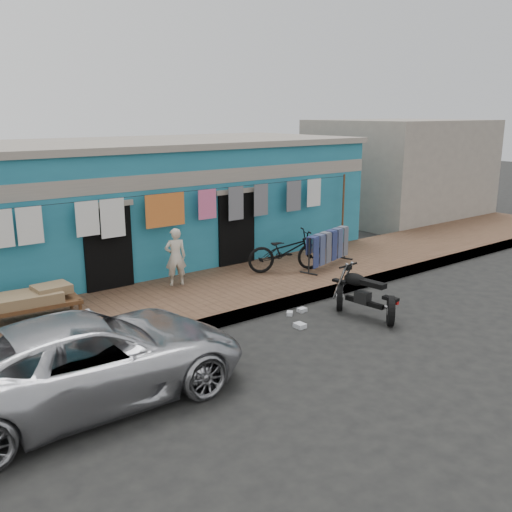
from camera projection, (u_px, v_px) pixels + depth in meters
The scene contains 15 objects.
ground at pixel (321, 335), 10.74m from camera, with size 80.00×80.00×0.00m, color black.
sidewalk at pixel (229, 291), 13.00m from camera, with size 28.00×3.00×0.25m, color brown.
curb at pixel (269, 308), 11.90m from camera, with size 28.00×0.10×0.25m, color gray.
building at pixel (144, 202), 15.66m from camera, with size 12.20×5.20×3.36m.
neighbor_right at pixel (399, 170), 22.20m from camera, with size 6.00×5.00×3.80m, color #9E9384.
clothesline at pixel (182, 212), 13.28m from camera, with size 10.06×0.06×2.10m.
car at pixel (89, 358), 8.17m from camera, with size 2.16×4.75×1.34m, color silver.
seated_person at pixel (176, 257), 12.87m from camera, with size 0.48×0.32×1.33m, color beige.
bicycle at pixel (286, 247), 14.04m from camera, with size 0.68×1.92×1.24m, color black.
motorcycle at pixel (365, 293), 11.59m from camera, with size 0.71×1.64×1.03m, color black, non-canonical shape.
charpoy at pixel (33, 305), 10.75m from camera, with size 1.86×1.00×0.60m, color brown, non-canonical shape.
jeans_rack at pixel (328, 248), 14.52m from camera, with size 1.99×0.91×0.94m, color black, non-canonical shape.
litter_a at pixel (302, 310), 12.01m from camera, with size 0.18×0.14×0.08m, color silver.
litter_b at pixel (290, 313), 11.81m from camera, with size 0.16×0.12×0.08m, color silver.
litter_c at pixel (300, 326), 11.13m from camera, with size 0.22×0.18×0.09m, color silver.
Camera 1 is at (-7.17, -7.15, 4.10)m, focal length 40.00 mm.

